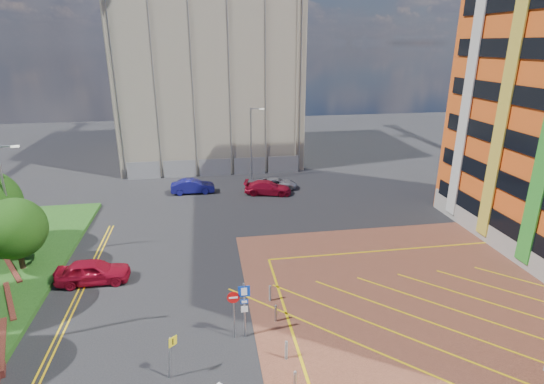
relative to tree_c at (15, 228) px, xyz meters
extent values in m
plane|color=black|center=(13.50, -10.00, -3.19)|extent=(140.00, 140.00, 0.00)
cube|color=brown|center=(27.50, -10.00, -3.18)|extent=(26.00, 26.00, 0.02)
cube|color=maroon|center=(1.90, -8.00, -2.99)|extent=(1.86, 4.43, 0.40)
cube|color=maroon|center=(0.70, -4.00, -2.99)|extent=(2.29, 4.27, 0.40)
cube|color=maroon|center=(-0.70, 0.00, -2.99)|extent=(2.69, 4.06, 0.40)
cylinder|color=#3D2B1C|center=(0.00, 0.00, -1.99)|extent=(0.36, 0.36, 1.80)
sphere|color=#123A0D|center=(0.00, 0.00, 0.01)|extent=(4.00, 4.00, 4.00)
cylinder|color=#9EA0A8|center=(-1.00, 2.00, 1.11)|extent=(0.16, 0.16, 8.00)
cylinder|color=#9EA0A8|center=(-0.40, 2.00, 4.99)|extent=(1.20, 0.10, 0.10)
cube|color=silver|center=(0.20, 2.00, 4.96)|extent=(0.50, 0.15, 0.12)
cylinder|color=#9EA0A8|center=(17.50, 18.00, 0.81)|extent=(0.16, 0.16, 8.00)
cylinder|color=#9EA0A8|center=(18.10, 18.00, 4.69)|extent=(1.20, 0.10, 0.10)
cube|color=silver|center=(18.70, 18.00, 4.66)|extent=(0.50, 0.15, 0.12)
cylinder|color=#9EA0A8|center=(14.00, -9.00, -1.59)|extent=(0.10, 0.10, 3.20)
cube|color=#0933AE|center=(14.00, -9.03, -0.44)|extent=(0.60, 0.04, 0.60)
cube|color=white|center=(14.00, -9.06, -0.44)|extent=(0.30, 0.02, 0.42)
cube|color=#0933AE|center=(14.00, -9.03, -1.04)|extent=(0.40, 0.04, 0.25)
cube|color=white|center=(14.00, -9.06, -1.04)|extent=(0.28, 0.02, 0.14)
cube|color=white|center=(14.00, -9.03, -1.49)|extent=(0.35, 0.04, 0.35)
cylinder|color=#9EA0A8|center=(13.45, -9.00, -1.84)|extent=(0.08, 0.08, 2.70)
cylinder|color=red|center=(13.45, -9.03, -0.74)|extent=(0.64, 0.04, 0.64)
cube|color=white|center=(13.45, -9.06, -0.74)|extent=(0.44, 0.02, 0.10)
cylinder|color=#9EA0A8|center=(10.35, -11.33, -2.09)|extent=(0.29, 0.08, 2.20)
cube|color=yellow|center=(10.57, -11.36, -1.19)|extent=(0.38, 0.38, 0.49)
cylinder|color=#9EA0A8|center=(15.80, -13.00, -2.72)|extent=(0.14, 0.14, 0.90)
cylinder|color=black|center=(15.80, -11.00, -2.72)|extent=(0.14, 0.14, 0.90)
cylinder|color=#9EA0A8|center=(15.80, -8.00, -2.72)|extent=(0.14, 0.14, 0.90)
cylinder|color=black|center=(15.80, -6.00, -2.72)|extent=(0.14, 0.14, 0.90)
cube|color=#A39885|center=(13.50, 30.00, 7.81)|extent=(21.20, 19.20, 22.00)
cube|color=#FEA216|center=(15.50, 32.00, 13.81)|extent=(0.90, 0.90, 34.00)
cube|color=gray|center=(14.50, 20.00, -2.19)|extent=(21.60, 0.06, 2.00)
imported|color=maroon|center=(4.98, -2.11, -2.42)|extent=(4.54, 1.86, 1.54)
imported|color=navy|center=(11.02, 14.32, -2.47)|extent=(4.37, 1.54, 1.44)
imported|color=#A40E27|center=(18.53, 12.77, -2.51)|extent=(5.03, 2.98, 1.37)
imported|color=#B8B8C0|center=(19.66, 14.22, -2.60)|extent=(4.41, 2.27, 1.19)
camera|label=1|loc=(12.43, -27.41, 11.32)|focal=28.00mm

